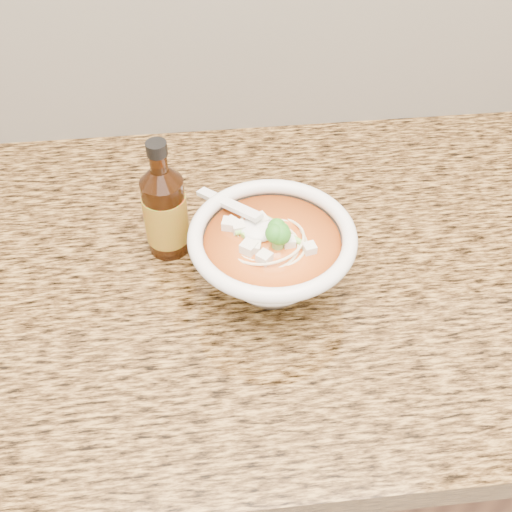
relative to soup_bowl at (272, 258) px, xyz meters
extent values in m
cube|color=#351C0F|center=(0.02, 0.04, -0.52)|extent=(4.00, 0.65, 0.86)
cube|color=olive|center=(0.02, 0.04, -0.07)|extent=(4.00, 0.68, 0.04)
cylinder|color=silver|center=(0.00, 0.00, -0.04)|extent=(0.09, 0.09, 0.01)
torus|color=silver|center=(0.00, 0.00, 0.04)|extent=(0.21, 0.21, 0.02)
torus|color=beige|center=(0.02, 0.00, 0.03)|extent=(0.13, 0.13, 0.00)
torus|color=beige|center=(0.01, 0.02, 0.03)|extent=(0.09, 0.09, 0.00)
torus|color=beige|center=(0.02, 0.00, 0.03)|extent=(0.10, 0.10, 0.00)
torus|color=beige|center=(-0.01, -0.02, 0.02)|extent=(0.10, 0.10, 0.00)
torus|color=beige|center=(0.01, -0.01, 0.02)|extent=(0.08, 0.08, 0.00)
torus|color=beige|center=(0.00, 0.01, 0.02)|extent=(0.09, 0.09, 0.00)
cube|color=silver|center=(0.03, -0.04, 0.03)|extent=(0.02, 0.02, 0.02)
cube|color=silver|center=(-0.03, 0.01, 0.03)|extent=(0.02, 0.02, 0.01)
cube|color=silver|center=(-0.03, -0.03, 0.03)|extent=(0.02, 0.02, 0.01)
cube|color=silver|center=(0.04, 0.01, 0.03)|extent=(0.02, 0.02, 0.01)
cube|color=silver|center=(-0.01, -0.04, 0.03)|extent=(0.02, 0.02, 0.02)
cube|color=silver|center=(0.02, -0.05, 0.03)|extent=(0.02, 0.02, 0.02)
cube|color=silver|center=(-0.03, -0.02, 0.03)|extent=(0.02, 0.02, 0.02)
cube|color=silver|center=(0.02, -0.03, 0.03)|extent=(0.02, 0.02, 0.02)
cube|color=silver|center=(0.01, 0.01, 0.03)|extent=(0.02, 0.02, 0.01)
ellipsoid|color=#196014|center=(0.01, -0.01, 0.05)|extent=(0.04, 0.04, 0.03)
cylinder|color=#83CC4E|center=(-0.02, -0.04, 0.03)|extent=(0.02, 0.02, 0.01)
cylinder|color=#83CC4E|center=(0.03, -0.03, 0.03)|extent=(0.02, 0.02, 0.01)
cylinder|color=#83CC4E|center=(-0.02, 0.03, 0.03)|extent=(0.02, 0.02, 0.01)
cylinder|color=#83CC4E|center=(0.03, -0.03, 0.03)|extent=(0.02, 0.01, 0.01)
ellipsoid|color=silver|center=(-0.01, 0.02, 0.03)|extent=(0.05, 0.05, 0.02)
cube|color=silver|center=(-0.05, 0.06, 0.04)|extent=(0.08, 0.10, 0.03)
cylinder|color=#381807|center=(-0.13, 0.08, 0.01)|extent=(0.07, 0.07, 0.12)
cylinder|color=#381807|center=(-0.13, 0.08, 0.10)|extent=(0.03, 0.03, 0.02)
cylinder|color=black|center=(-0.13, 0.08, 0.12)|extent=(0.03, 0.03, 0.02)
cylinder|color=red|center=(-0.13, 0.08, 0.01)|extent=(0.07, 0.07, 0.07)
camera|label=1|loc=(-0.08, -0.55, 0.58)|focal=45.00mm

